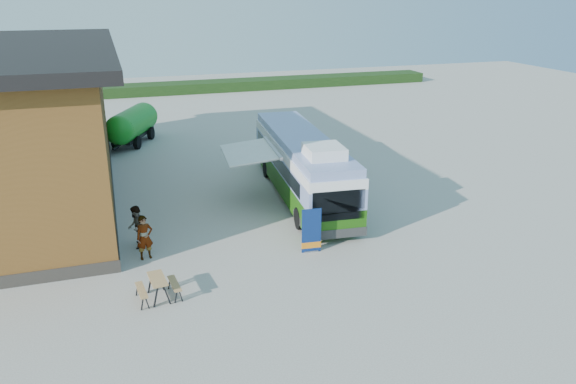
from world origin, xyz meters
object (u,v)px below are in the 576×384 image
object	(u,v)px
bus	(302,164)
slurry_tanker	(132,124)
banner	(311,235)
person_a	(145,237)
person_b	(136,227)
picnic_table	(158,283)

from	to	relation	value
bus	slurry_tanker	distance (m)	15.35
banner	slurry_tanker	xyz separation A→B (m)	(-5.75, 19.52, 0.63)
person_a	person_b	size ratio (longest dim) A/B	1.01
slurry_tanker	person_b	bearing A→B (deg)	-68.14
person_a	person_b	distance (m)	1.18
banner	slurry_tanker	distance (m)	20.36
bus	person_a	distance (m)	9.42
picnic_table	person_a	xyz separation A→B (m)	(-0.16, 3.26, 0.31)
picnic_table	person_a	world-z (taller)	person_a
picnic_table	person_b	size ratio (longest dim) A/B	0.84
picnic_table	person_b	distance (m)	4.44
banner	person_a	xyz separation A→B (m)	(-6.37, 1.45, 0.14)
bus	slurry_tanker	size ratio (longest dim) A/B	2.00
banner	picnic_table	distance (m)	6.47
picnic_table	person_a	size ratio (longest dim) A/B	0.83
picnic_table	person_b	world-z (taller)	person_b
banner	person_a	distance (m)	6.54
bus	picnic_table	xyz separation A→B (m)	(-7.97, -7.94, -1.17)
picnic_table	person_a	bearing A→B (deg)	87.04
banner	person_b	distance (m)	7.12
banner	bus	bearing A→B (deg)	78.77
bus	banner	bearing A→B (deg)	-101.23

